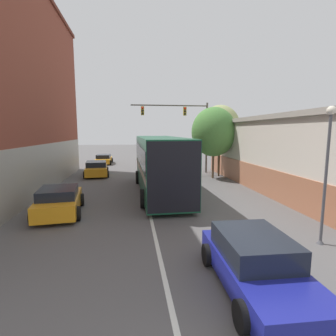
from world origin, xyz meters
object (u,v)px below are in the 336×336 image
bus (160,162)px  street_tree_far (214,132)px  traffic_signal_gantry (186,123)px  street_lamp (326,169)px  parked_car_left_far (59,201)px  parked_car_left_near (96,169)px  hatchback_foreground (256,264)px  parked_car_left_mid (104,159)px  street_tree_near (220,128)px

bus → street_tree_far: size_ratio=1.77×
bus → traffic_signal_gantry: (3.36, 8.02, 2.80)m
traffic_signal_gantry → bus: bearing=-112.8°
street_lamp → parked_car_left_far: bearing=154.4°
parked_car_left_near → street_tree_far: (10.18, -2.66, 3.33)m
traffic_signal_gantry → hatchback_foreground: bearing=-96.2°
street_lamp → traffic_signal_gantry: bearing=95.2°
parked_car_left_mid → street_tree_near: 16.12m
parked_car_left_near → street_lamp: (9.90, -16.25, 2.06)m
parked_car_left_mid → street_tree_near: (11.29, -10.86, 3.78)m
traffic_signal_gantry → parked_car_left_far: bearing=-126.3°
street_tree_near → parked_car_left_mid: bearing=136.1°
bus → parked_car_left_mid: 17.52m
bus → street_tree_near: bearing=-47.2°
hatchback_foreground → bus: bearing=8.3°
parked_car_left_near → traffic_signal_gantry: (8.38, 0.49, 4.20)m
parked_car_left_near → parked_car_left_far: (-0.32, -11.37, 0.01)m
parked_car_left_near → parked_car_left_far: bearing=172.7°
street_lamp → hatchback_foreground: bearing=-148.5°
parked_car_left_mid → parked_car_left_far: parked_car_left_far is taller
parked_car_left_far → street_tree_far: bearing=-56.8°
bus → parked_car_left_near: bearing=32.6°
parked_car_left_far → bus: bearing=-60.8°
bus → street_tree_near: street_tree_near is taller
bus → street_tree_near: size_ratio=1.69×
traffic_signal_gantry → parked_car_left_near: bearing=-176.7°
bus → street_tree_near: (6.00, 5.77, 2.31)m
street_lamp → street_tree_near: street_tree_near is taller
street_tree_near → hatchback_foreground: bearing=-105.7°
parked_car_left_far → street_tree_far: 14.04m
street_lamp → street_tree_near: (1.12, 14.50, 1.64)m
bus → parked_car_left_near: (-5.02, 7.53, -1.40)m
street_lamp → street_tree_far: 13.66m
hatchback_foreground → street_lamp: size_ratio=0.90×
hatchback_foreground → parked_car_left_mid: size_ratio=1.04×
hatchback_foreground → traffic_signal_gantry: (2.05, 18.93, 4.19)m
parked_car_left_mid → street_tree_far: (10.46, -11.76, 3.41)m
bus → traffic_signal_gantry: 9.13m
traffic_signal_gantry → street_lamp: (1.52, -16.74, -2.14)m
traffic_signal_gantry → street_lamp: traffic_signal_gantry is taller
street_tree_near → street_lamp: bearing=-94.4°
parked_car_left_near → street_lamp: 19.14m
parked_car_left_mid → traffic_signal_gantry: traffic_signal_gantry is taller
hatchback_foreground → street_tree_near: bearing=-14.2°
traffic_signal_gantry → street_tree_far: bearing=-60.2°
hatchback_foreground → street_tree_near: 17.72m
parked_car_left_far → street_tree_near: size_ratio=0.67×
bus → street_lamp: size_ratio=2.20×
street_tree_near → street_tree_far: 1.28m
hatchback_foreground → street_tree_far: street_tree_far is taller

